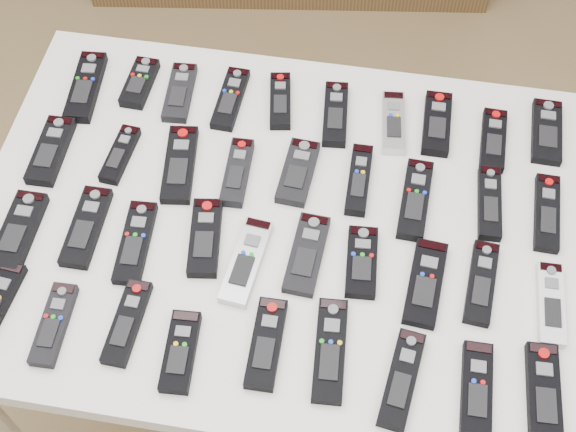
% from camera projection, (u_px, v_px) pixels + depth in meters
% --- Properties ---
extents(ground, '(4.00, 4.00, 0.00)m').
position_uv_depth(ground, '(277.00, 421.00, 2.16)').
color(ground, olive).
rests_on(ground, ground).
extents(table, '(1.25, 0.88, 0.78)m').
position_uv_depth(table, '(288.00, 237.00, 1.63)').
color(table, white).
rests_on(table, ground).
extents(remote_0, '(0.07, 0.20, 0.02)m').
position_uv_depth(remote_0, '(86.00, 87.00, 1.77)').
color(remote_0, black).
rests_on(remote_0, table).
extents(remote_1, '(0.06, 0.14, 0.02)m').
position_uv_depth(remote_1, '(140.00, 83.00, 1.77)').
color(remote_1, black).
rests_on(remote_1, table).
extents(remote_2, '(0.06, 0.16, 0.02)m').
position_uv_depth(remote_2, '(180.00, 93.00, 1.76)').
color(remote_2, black).
rests_on(remote_2, table).
extents(remote_3, '(0.06, 0.17, 0.02)m').
position_uv_depth(remote_3, '(230.00, 99.00, 1.75)').
color(remote_3, black).
rests_on(remote_3, table).
extents(remote_4, '(0.07, 0.15, 0.02)m').
position_uv_depth(remote_4, '(280.00, 101.00, 1.74)').
color(remote_4, black).
rests_on(remote_4, table).
extents(remote_5, '(0.07, 0.17, 0.02)m').
position_uv_depth(remote_5, '(335.00, 114.00, 1.72)').
color(remote_5, black).
rests_on(remote_5, table).
extents(remote_6, '(0.06, 0.16, 0.02)m').
position_uv_depth(remote_6, '(393.00, 123.00, 1.71)').
color(remote_6, '#B7B7BC').
rests_on(remote_6, table).
extents(remote_7, '(0.06, 0.16, 0.02)m').
position_uv_depth(remote_7, '(437.00, 124.00, 1.71)').
color(remote_7, black).
rests_on(remote_7, table).
extents(remote_8, '(0.05, 0.16, 0.02)m').
position_uv_depth(remote_8, '(493.00, 140.00, 1.68)').
color(remote_8, black).
rests_on(remote_8, table).
extents(remote_9, '(0.06, 0.17, 0.02)m').
position_uv_depth(remote_9, '(547.00, 132.00, 1.70)').
color(remote_9, black).
rests_on(remote_9, table).
extents(remote_10, '(0.06, 0.17, 0.02)m').
position_uv_depth(remote_10, '(51.00, 151.00, 1.67)').
color(remote_10, black).
rests_on(remote_10, table).
extents(remote_11, '(0.05, 0.15, 0.02)m').
position_uv_depth(remote_11, '(120.00, 155.00, 1.66)').
color(remote_11, black).
rests_on(remote_11, table).
extents(remote_12, '(0.08, 0.20, 0.02)m').
position_uv_depth(remote_12, '(180.00, 164.00, 1.65)').
color(remote_12, black).
rests_on(remote_12, table).
extents(remote_13, '(0.05, 0.16, 0.02)m').
position_uv_depth(remote_13, '(237.00, 172.00, 1.63)').
color(remote_13, black).
rests_on(remote_13, table).
extents(remote_14, '(0.07, 0.16, 0.02)m').
position_uv_depth(remote_14, '(298.00, 172.00, 1.64)').
color(remote_14, black).
rests_on(remote_14, table).
extents(remote_15, '(0.04, 0.17, 0.02)m').
position_uv_depth(remote_15, '(359.00, 180.00, 1.62)').
color(remote_15, black).
rests_on(remote_15, table).
extents(remote_16, '(0.06, 0.19, 0.02)m').
position_uv_depth(remote_16, '(415.00, 200.00, 1.60)').
color(remote_16, black).
rests_on(remote_16, table).
extents(remote_17, '(0.05, 0.17, 0.02)m').
position_uv_depth(remote_17, '(490.00, 203.00, 1.59)').
color(remote_17, black).
rests_on(remote_17, table).
extents(remote_18, '(0.05, 0.18, 0.02)m').
position_uv_depth(remote_18, '(547.00, 213.00, 1.58)').
color(remote_18, black).
rests_on(remote_18, table).
extents(remote_19, '(0.06, 0.18, 0.02)m').
position_uv_depth(remote_19, '(19.00, 231.00, 1.56)').
color(remote_19, black).
rests_on(remote_19, table).
extents(remote_20, '(0.06, 0.18, 0.02)m').
position_uv_depth(remote_20, '(86.00, 227.00, 1.56)').
color(remote_20, black).
rests_on(remote_20, table).
extents(remote_21, '(0.06, 0.18, 0.02)m').
position_uv_depth(remote_21, '(135.00, 242.00, 1.54)').
color(remote_21, black).
rests_on(remote_21, table).
extents(remote_22, '(0.08, 0.18, 0.02)m').
position_uv_depth(remote_22, '(205.00, 238.00, 1.55)').
color(remote_22, black).
rests_on(remote_22, table).
extents(remote_23, '(0.07, 0.19, 0.02)m').
position_uv_depth(remote_23, '(246.00, 261.00, 1.52)').
color(remote_23, '#B7B7BC').
rests_on(remote_23, table).
extents(remote_24, '(0.07, 0.18, 0.02)m').
position_uv_depth(remote_24, '(307.00, 254.00, 1.53)').
color(remote_24, black).
rests_on(remote_24, table).
extents(remote_25, '(0.07, 0.15, 0.02)m').
position_uv_depth(remote_25, '(362.00, 262.00, 1.52)').
color(remote_25, black).
rests_on(remote_25, table).
extents(remote_26, '(0.07, 0.18, 0.02)m').
position_uv_depth(remote_26, '(425.00, 283.00, 1.49)').
color(remote_26, black).
rests_on(remote_26, table).
extents(remote_27, '(0.06, 0.18, 0.02)m').
position_uv_depth(remote_27, '(481.00, 283.00, 1.49)').
color(remote_27, black).
rests_on(remote_27, table).
extents(remote_28, '(0.05, 0.17, 0.02)m').
position_uv_depth(remote_28, '(551.00, 304.00, 1.47)').
color(remote_28, silver).
rests_on(remote_28, table).
extents(remote_30, '(0.05, 0.16, 0.02)m').
position_uv_depth(remote_30, '(54.00, 324.00, 1.45)').
color(remote_30, black).
rests_on(remote_30, table).
extents(remote_31, '(0.05, 0.17, 0.02)m').
position_uv_depth(remote_31, '(127.00, 322.00, 1.45)').
color(remote_31, black).
rests_on(remote_31, table).
extents(remote_32, '(0.06, 0.15, 0.02)m').
position_uv_depth(remote_32, '(180.00, 352.00, 1.42)').
color(remote_32, black).
rests_on(remote_32, table).
extents(remote_33, '(0.05, 0.17, 0.02)m').
position_uv_depth(remote_33, '(266.00, 344.00, 1.42)').
color(remote_33, black).
rests_on(remote_33, table).
extents(remote_34, '(0.07, 0.20, 0.02)m').
position_uv_depth(remote_34, '(330.00, 350.00, 1.42)').
color(remote_34, black).
rests_on(remote_34, table).
extents(remote_35, '(0.07, 0.19, 0.02)m').
position_uv_depth(remote_35, '(402.00, 379.00, 1.39)').
color(remote_35, black).
rests_on(remote_35, table).
extents(remote_36, '(0.05, 0.17, 0.02)m').
position_uv_depth(remote_36, '(477.00, 389.00, 1.38)').
color(remote_36, black).
rests_on(remote_36, table).
extents(remote_37, '(0.06, 0.18, 0.02)m').
position_uv_depth(remote_37, '(544.00, 394.00, 1.37)').
color(remote_37, black).
rests_on(remote_37, table).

